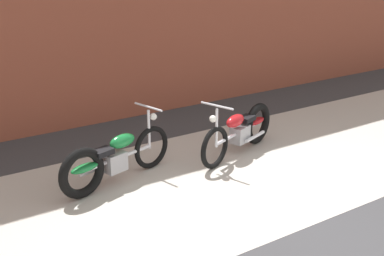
% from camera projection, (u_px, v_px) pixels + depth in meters
% --- Properties ---
extents(ground_plane, '(80.00, 80.00, 0.00)m').
position_uv_depth(ground_plane, '(310.00, 226.00, 5.95)').
color(ground_plane, '#38383A').
extents(sidewalk_slab, '(36.00, 3.50, 0.01)m').
position_uv_depth(sidewalk_slab, '(227.00, 174.00, 7.34)').
color(sidewalk_slab, '#B2ADA3').
rests_on(sidewalk_slab, ground).
extents(motorcycle_green, '(1.96, 0.79, 1.03)m').
position_uv_depth(motorcycle_green, '(110.00, 160.00, 6.87)').
color(motorcycle_green, black).
rests_on(motorcycle_green, ground).
extents(motorcycle_red, '(1.92, 0.89, 1.03)m').
position_uv_depth(motorcycle_red, '(243.00, 130.00, 8.02)').
color(motorcycle_red, black).
rests_on(motorcycle_red, ground).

